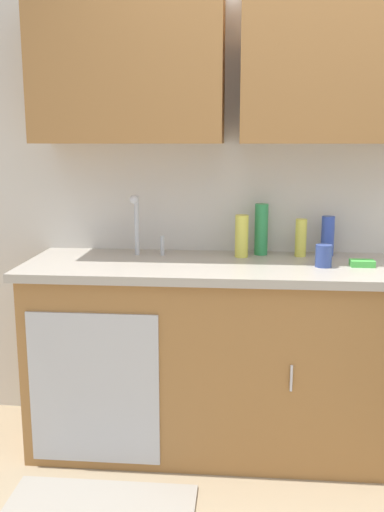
# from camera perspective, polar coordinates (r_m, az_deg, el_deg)

# --- Properties ---
(kitchen_wall_with_uppers) EXTENTS (4.80, 0.44, 2.70)m
(kitchen_wall_with_uppers) POSITION_cam_1_polar(r_m,az_deg,el_deg) (2.99, 12.06, 10.48)
(kitchen_wall_with_uppers) COLOR beige
(kitchen_wall_with_uppers) RESTS_ON ground
(counter_cabinet) EXTENTS (1.90, 0.62, 0.90)m
(counter_cabinet) POSITION_cam_1_polar(r_m,az_deg,el_deg) (2.88, 3.54, -10.25)
(counter_cabinet) COLOR #9E6B38
(counter_cabinet) RESTS_ON ground
(countertop) EXTENTS (1.96, 0.66, 0.04)m
(countertop) POSITION_cam_1_polar(r_m,az_deg,el_deg) (2.74, 3.72, -1.07)
(countertop) COLOR #A8A093
(countertop) RESTS_ON counter_cabinet
(sink) EXTENTS (0.50, 0.36, 0.35)m
(sink) POSITION_cam_1_polar(r_m,az_deg,el_deg) (2.79, -5.22, -0.76)
(sink) COLOR #B7BABF
(sink) RESTS_ON counter_cabinet
(bottle_soap) EXTENTS (0.07, 0.07, 0.21)m
(bottle_soap) POSITION_cam_1_polar(r_m,az_deg,el_deg) (2.86, 4.98, 2.00)
(bottle_soap) COLOR #D8D14C
(bottle_soap) RESTS_ON countertop
(bottle_dish_liquid) EXTENTS (0.07, 0.07, 0.20)m
(bottle_dish_liquid) POSITION_cam_1_polar(r_m,az_deg,el_deg) (2.96, 13.39, 1.95)
(bottle_dish_liquid) COLOR #334CB2
(bottle_dish_liquid) RESTS_ON countertop
(bottle_cleaner_spray) EXTENTS (0.06, 0.06, 0.19)m
(bottle_cleaner_spray) POSITION_cam_1_polar(r_m,az_deg,el_deg) (2.92, 10.82, 1.81)
(bottle_cleaner_spray) COLOR #D8D14C
(bottle_cleaner_spray) RESTS_ON countertop
(bottle_water_short) EXTENTS (0.07, 0.07, 0.26)m
(bottle_water_short) POSITION_cam_1_polar(r_m,az_deg,el_deg) (2.92, 6.93, 2.65)
(bottle_water_short) COLOR #2D8C4C
(bottle_water_short) RESTS_ON countertop
(cup_by_sink) EXTENTS (0.08, 0.08, 0.10)m
(cup_by_sink) POSITION_cam_1_polar(r_m,az_deg,el_deg) (2.70, 13.01, 0.02)
(cup_by_sink) COLOR #33478C
(cup_by_sink) RESTS_ON countertop
(sponge) EXTENTS (0.11, 0.07, 0.03)m
(sponge) POSITION_cam_1_polar(r_m,az_deg,el_deg) (2.76, 16.63, -0.70)
(sponge) COLOR #4CBF4C
(sponge) RESTS_ON countertop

